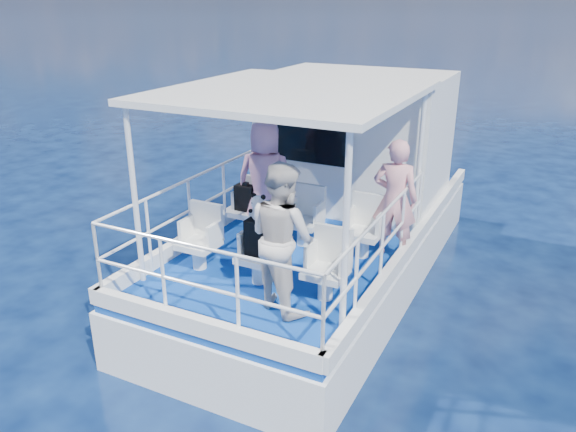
% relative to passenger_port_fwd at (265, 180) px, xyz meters
% --- Properties ---
extents(ground, '(2000.00, 2000.00, 0.00)m').
position_rel_passenger_port_fwd_xyz_m(ground, '(0.62, -0.22, -1.78)').
color(ground, black).
rests_on(ground, ground).
extents(hull, '(3.00, 7.00, 1.60)m').
position_rel_passenger_port_fwd_xyz_m(hull, '(0.62, 0.78, -1.78)').
color(hull, white).
rests_on(hull, ground).
extents(deck, '(2.90, 6.90, 0.10)m').
position_rel_passenger_port_fwd_xyz_m(deck, '(0.62, 0.78, -0.93)').
color(deck, navy).
rests_on(deck, hull).
extents(cabin, '(2.85, 2.00, 2.20)m').
position_rel_passenger_port_fwd_xyz_m(cabin, '(0.62, 2.08, 0.22)').
color(cabin, white).
rests_on(cabin, deck).
extents(canopy, '(3.00, 3.20, 0.08)m').
position_rel_passenger_port_fwd_xyz_m(canopy, '(0.62, -0.42, 1.36)').
color(canopy, white).
rests_on(canopy, cabin).
extents(canopy_posts, '(2.77, 2.97, 2.20)m').
position_rel_passenger_port_fwd_xyz_m(canopy_posts, '(0.62, -0.47, 0.22)').
color(canopy_posts, white).
rests_on(canopy_posts, deck).
extents(railings, '(2.84, 3.59, 1.00)m').
position_rel_passenger_port_fwd_xyz_m(railings, '(0.62, -0.80, -0.38)').
color(railings, white).
rests_on(railings, deck).
extents(seat_port_fwd, '(0.48, 0.46, 0.38)m').
position_rel_passenger_port_fwd_xyz_m(seat_port_fwd, '(-0.28, -0.02, -0.69)').
color(seat_port_fwd, white).
rests_on(seat_port_fwd, deck).
extents(seat_center_fwd, '(0.48, 0.46, 0.38)m').
position_rel_passenger_port_fwd_xyz_m(seat_center_fwd, '(0.62, -0.02, -0.69)').
color(seat_center_fwd, white).
rests_on(seat_center_fwd, deck).
extents(seat_stbd_fwd, '(0.48, 0.46, 0.38)m').
position_rel_passenger_port_fwd_xyz_m(seat_stbd_fwd, '(1.52, -0.02, -0.69)').
color(seat_stbd_fwd, white).
rests_on(seat_stbd_fwd, deck).
extents(seat_port_aft, '(0.48, 0.46, 0.38)m').
position_rel_passenger_port_fwd_xyz_m(seat_port_aft, '(-0.28, -1.32, -0.69)').
color(seat_port_aft, white).
rests_on(seat_port_aft, deck).
extents(seat_center_aft, '(0.48, 0.46, 0.38)m').
position_rel_passenger_port_fwd_xyz_m(seat_center_aft, '(0.62, -1.32, -0.69)').
color(seat_center_aft, white).
rests_on(seat_center_aft, deck).
extents(seat_stbd_aft, '(0.48, 0.46, 0.38)m').
position_rel_passenger_port_fwd_xyz_m(seat_stbd_aft, '(1.52, -1.32, -0.69)').
color(seat_stbd_aft, white).
rests_on(seat_stbd_aft, deck).
extents(passenger_port_fwd, '(0.75, 0.62, 1.75)m').
position_rel_passenger_port_fwd_xyz_m(passenger_port_fwd, '(0.00, 0.00, 0.00)').
color(passenger_port_fwd, '#C7819E').
rests_on(passenger_port_fwd, deck).
extents(passenger_stbd_fwd, '(0.65, 0.47, 1.65)m').
position_rel_passenger_port_fwd_xyz_m(passenger_stbd_fwd, '(1.87, 0.19, -0.05)').
color(passenger_stbd_fwd, pink).
rests_on(passenger_stbd_fwd, deck).
extents(passenger_stbd_aft, '(1.04, 0.96, 1.73)m').
position_rel_passenger_port_fwd_xyz_m(passenger_stbd_aft, '(1.14, -1.70, -0.01)').
color(passenger_stbd_aft, beige).
rests_on(passenger_stbd_aft, deck).
extents(backpack_port, '(0.30, 0.17, 0.39)m').
position_rel_passenger_port_fwd_xyz_m(backpack_port, '(-0.32, -0.05, -0.30)').
color(backpack_port, black).
rests_on(backpack_port, seat_port_fwd).
extents(backpack_center, '(0.31, 0.18, 0.47)m').
position_rel_passenger_port_fwd_xyz_m(backpack_center, '(0.65, -1.36, -0.26)').
color(backpack_center, black).
rests_on(backpack_center, seat_center_aft).
extents(compact_camera, '(0.09, 0.06, 0.06)m').
position_rel_passenger_port_fwd_xyz_m(compact_camera, '(-0.30, -0.06, -0.08)').
color(compact_camera, black).
rests_on(compact_camera, backpack_port).
extents(panda, '(0.22, 0.18, 0.33)m').
position_rel_passenger_port_fwd_xyz_m(panda, '(0.65, -1.35, 0.14)').
color(panda, white).
rests_on(panda, backpack_center).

